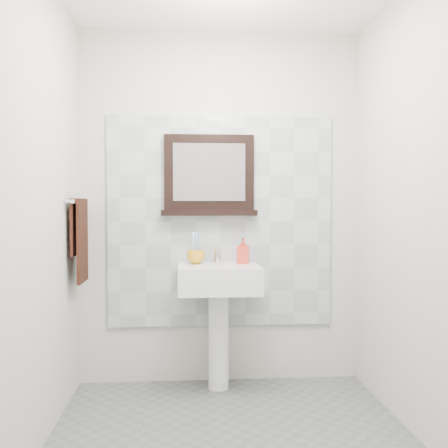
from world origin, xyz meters
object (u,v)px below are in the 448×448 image
(toothbrush_cup, at_px, (196,257))
(soap_dispenser, at_px, (243,250))
(framed_mirror, at_px, (209,177))
(pedestal_sink, at_px, (219,292))
(hand_towel, at_px, (80,234))

(toothbrush_cup, distance_m, soap_dispenser, 0.33)
(toothbrush_cup, bearing_deg, framed_mirror, 41.19)
(toothbrush_cup, xyz_separation_m, soap_dispenser, (0.33, 0.01, 0.04))
(pedestal_sink, bearing_deg, soap_dispenser, 31.35)
(pedestal_sink, bearing_deg, hand_towel, -177.38)
(soap_dispenser, bearing_deg, framed_mirror, 174.99)
(toothbrush_cup, distance_m, hand_towel, 0.79)
(framed_mirror, height_order, hand_towel, framed_mirror)
(framed_mirror, bearing_deg, pedestal_sink, -72.95)
(framed_mirror, bearing_deg, hand_towel, -165.11)
(soap_dispenser, bearing_deg, toothbrush_cup, -165.44)
(pedestal_sink, relative_size, toothbrush_cup, 7.84)
(soap_dispenser, bearing_deg, hand_towel, -158.62)
(pedestal_sink, height_order, soap_dispenser, soap_dispenser)
(soap_dispenser, relative_size, framed_mirror, 0.27)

